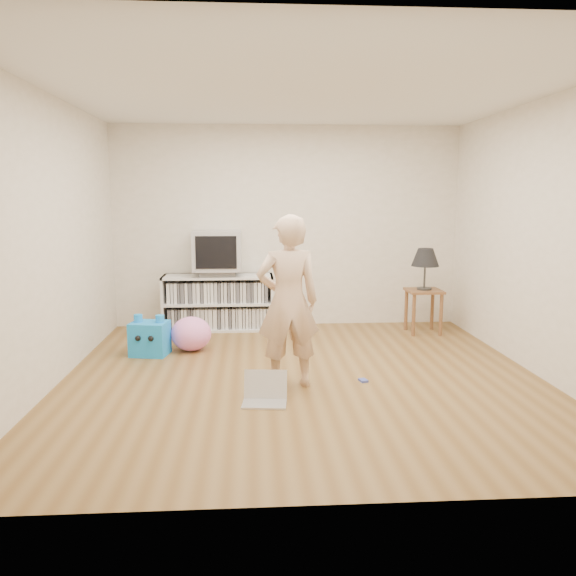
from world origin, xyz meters
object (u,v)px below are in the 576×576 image
at_px(side_table, 424,300).
at_px(plush_pink, 191,334).
at_px(crt_tv, 217,250).
at_px(media_unit, 218,302).
at_px(person, 288,302).
at_px(dvd_deck, 218,273).
at_px(table_lamp, 425,258).
at_px(plush_blue, 150,338).
at_px(laptop, 265,394).

height_order(side_table, plush_pink, side_table).
xyz_separation_m(crt_tv, side_table, (2.57, -0.37, -0.60)).
distance_m(media_unit, person, 2.43).
bearing_deg(dvd_deck, side_table, -8.19).
height_order(dvd_deck, crt_tv, crt_tv).
height_order(media_unit, side_table, media_unit).
bearing_deg(person, dvd_deck, -78.15).
xyz_separation_m(table_lamp, plush_blue, (-3.24, -0.80, -0.75)).
bearing_deg(plush_blue, side_table, 24.21).
relative_size(side_table, plush_pink, 1.24).
bearing_deg(media_unit, person, -71.73).
distance_m(side_table, laptop, 3.08).
xyz_separation_m(person, plush_blue, (-1.42, 1.09, -0.58)).
distance_m(dvd_deck, plush_pink, 1.17).
xyz_separation_m(media_unit, plush_blue, (-0.67, -1.18, -0.16)).
height_order(person, plush_blue, person).
relative_size(side_table, laptop, 1.41).
bearing_deg(laptop, plush_blue, 134.99).
height_order(table_lamp, plush_blue, table_lamp).
bearing_deg(person, plush_pink, -57.94).
xyz_separation_m(person, plush_pink, (-1.00, 1.25, -0.58)).
bearing_deg(plush_pink, laptop, -64.65).
bearing_deg(crt_tv, person, -71.58).
xyz_separation_m(media_unit, dvd_deck, (0.00, -0.02, 0.39)).
bearing_deg(side_table, media_unit, 171.47).
bearing_deg(person, laptop, 54.52).
relative_size(crt_tv, laptop, 1.54).
bearing_deg(table_lamp, media_unit, 171.47).
relative_size(media_unit, laptop, 3.60).
distance_m(media_unit, crt_tv, 0.67).
relative_size(dvd_deck, crt_tv, 0.75).
xyz_separation_m(side_table, laptop, (-2.04, -2.28, -0.35)).
height_order(laptop, plush_pink, plush_pink).
distance_m(media_unit, side_table, 2.60).
bearing_deg(plush_pink, crt_tv, 76.28).
height_order(table_lamp, laptop, table_lamp).
xyz_separation_m(dvd_deck, crt_tv, (0.00, -0.00, 0.29)).
xyz_separation_m(side_table, plush_blue, (-3.24, -0.80, -0.23)).
distance_m(crt_tv, plush_pink, 1.33).
bearing_deg(media_unit, plush_blue, -119.66).
relative_size(laptop, plush_pink, 0.87).
relative_size(crt_tv, plush_pink, 1.35).
bearing_deg(side_table, plush_pink, -167.20).
distance_m(side_table, plush_blue, 3.35).
bearing_deg(table_lamp, person, -133.93).
bearing_deg(laptop, person, 67.04).
relative_size(dvd_deck, plush_blue, 1.02).
relative_size(media_unit, plush_blue, 3.16).
bearing_deg(person, plush_blue, -44.06).
relative_size(table_lamp, laptop, 1.32).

